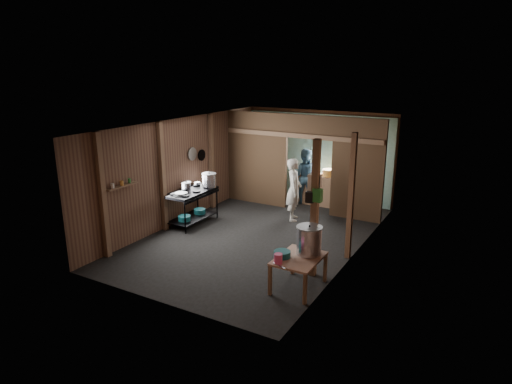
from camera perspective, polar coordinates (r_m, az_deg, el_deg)
The scene contains 43 objects.
floor at distance 10.45m, azimuth 0.54°, elevation -5.54°, with size 4.50×7.00×0.00m, color black.
ceiling at distance 9.80m, azimuth 0.58°, elevation 8.74°, with size 4.50×7.00×0.00m, color #474341.
wall_back at distance 13.15m, azimuth 7.99°, elevation 4.72°, with size 4.50×0.00×2.60m, color brown.
wall_front at distance 7.32m, azimuth -12.85°, elevation -4.70°, with size 4.50×0.00×2.60m, color brown.
wall_left at distance 11.28m, azimuth -9.51°, elevation 2.77°, with size 0.00×7.00×2.60m, color brown.
wall_right at distance 9.21m, azimuth 12.90°, elevation -0.41°, with size 0.00×7.00×2.60m, color brown.
partition_left at distance 12.55m, azimuth 0.13°, elevation 4.34°, with size 1.85×0.10×2.60m, color #402E1B.
partition_right at distance 11.44m, azimuth 12.90°, elevation 2.78°, with size 1.35×0.10×2.60m, color #402E1B.
partition_header at distance 11.70m, azimuth 6.94°, elevation 8.33°, with size 1.30×0.10×0.60m, color #402E1B.
turquoise_panel at distance 13.10m, azimuth 7.88°, elevation 4.46°, with size 4.40×0.06×2.50m, color #91C6C5.
back_counter at distance 12.74m, azimuth 8.17°, elevation 0.30°, with size 1.20×0.50×0.85m, color brown.
wall_clock at distance 12.86m, azimuth 8.97°, elevation 7.15°, with size 0.20×0.20×0.03m, color silver.
post_left_a at distance 9.42m, azimuth -19.08°, elevation -0.54°, with size 0.10×0.12×2.60m, color brown.
post_left_b at distance 10.64m, azimuth -11.90°, elevation 1.85°, with size 0.10×0.12×2.60m, color brown.
post_left_c at distance 12.17m, azimuth -5.71°, elevation 3.89°, with size 0.10×0.12×2.60m, color brown.
post_right at distance 9.05m, azimuth 12.11°, elevation -0.66°, with size 0.10×0.12×2.60m, color brown.
post_free at distance 8.16m, azimuth 7.54°, elevation -2.27°, with size 0.12×0.12×2.60m, color brown.
cross_beam at distance 11.79m, azimuth 5.67°, elevation 7.20°, with size 4.40×0.12×0.12m, color brown.
pan_lid_big at distance 11.49m, azimuth -8.18°, elevation 4.86°, with size 0.34×0.34×0.03m, color slate.
pan_lid_small at distance 11.82m, azimuth -6.98°, elevation 4.72°, with size 0.30×0.30×0.03m, color black.
wall_shelf at distance 9.69m, azimuth -16.83°, elevation 0.73°, with size 0.14×0.80×0.03m, color brown.
jar_white at distance 9.51m, azimuth -17.94°, elevation 0.76°, with size 0.07×0.07×0.10m, color silver.
jar_yellow at distance 9.68m, azimuth -16.86°, elevation 1.10°, with size 0.08×0.08×0.10m, color #C98635.
jar_green at distance 9.83m, azimuth -15.95°, elevation 1.39°, with size 0.06×0.06×0.10m, color #25792C.
bag_white at distance 8.11m, azimuth 7.54°, elevation 1.16°, with size 0.22×0.15×0.32m, color silver.
bag_green at distance 7.99m, azimuth 7.91°, elevation -0.42°, with size 0.16×0.12×0.24m, color #25792C.
bag_black at distance 8.04m, azimuth 6.92°, elevation -0.66°, with size 0.14×0.10×0.20m, color black.
gas_range at distance 11.19m, azimuth -8.25°, elevation -1.94°, with size 0.74×1.44×0.85m, color black, non-canonical shape.
prep_table at distance 8.03m, azimuth 5.47°, elevation -10.28°, with size 0.72×1.00×0.59m, color tan, non-canonical shape.
stove_pot_large at distance 11.34m, azimuth -6.02°, elevation 1.49°, with size 0.37×0.37×0.37m, color #B2B2BC, non-canonical shape.
stove_pot_med at distance 11.17m, azimuth -8.94°, elevation 0.74°, with size 0.24×0.24×0.21m, color #B2B2BC, non-canonical shape.
stove_saucepan at distance 11.52m, azimuth -7.55°, elevation 1.06°, with size 0.15×0.15×0.09m, color #B2B2BC.
frying_pan at distance 10.77m, azimuth -9.59°, elevation -0.21°, with size 0.31×0.53×0.07m, color slate, non-canonical shape.
blue_tub_front at distance 11.02m, azimuth -9.18°, elevation -3.34°, with size 0.30×0.30×0.13m, color #135156.
blue_tub_back at distance 11.49m, azimuth -7.24°, elevation -2.46°, with size 0.30×0.30×0.12m, color #135156.
stock_pot at distance 7.97m, azimuth 6.82°, elevation -6.25°, with size 0.46×0.46×0.54m, color #B2B2BC, non-canonical shape.
wash_basin at distance 7.87m, azimuth 3.37°, elevation -7.96°, with size 0.30×0.30×0.11m, color #135156.
pink_bucket at distance 7.62m, azimuth 2.87°, elevation -8.54°, with size 0.14×0.14×0.17m, color #DF457F.
knife at distance 7.56m, azimuth 3.00°, elevation -9.42°, with size 0.30×0.04×0.01m, color #B2B2BC.
yellow_tub at distance 12.53m, azimuth 9.28°, elevation 2.46°, with size 0.35×0.35×0.20m, color #C98635.
red_cup at distance 12.71m, azimuth 7.14°, elevation 2.64°, with size 0.13×0.13×0.15m, color red.
cook at distance 11.27m, azimuth 4.88°, elevation 0.31°, with size 0.58×0.38×1.60m, color beige.
worker_back at distance 12.74m, azimuth 6.21°, elevation 2.04°, with size 0.76×0.59×1.57m, color #30536C.
Camera 1 is at (4.70, -8.51, 3.84)m, focal length 31.17 mm.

